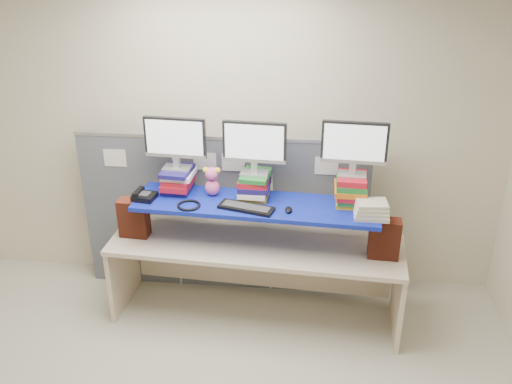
# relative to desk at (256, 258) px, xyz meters

# --- Properties ---
(room) EXTENTS (5.00, 4.00, 2.80)m
(room) POSITION_rel_desk_xyz_m (-0.33, -1.36, 0.80)
(room) COLOR beige
(room) RESTS_ON ground
(cubicle_partition) EXTENTS (2.60, 0.06, 1.53)m
(cubicle_partition) POSITION_rel_desk_xyz_m (-0.33, 0.42, 0.17)
(cubicle_partition) COLOR #4B4F59
(cubicle_partition) RESTS_ON ground
(desk) EXTENTS (2.50, 0.89, 0.75)m
(desk) POSITION_rel_desk_xyz_m (0.00, 0.00, 0.00)
(desk) COLOR beige
(desk) RESTS_ON ground
(brick_pier_left) EXTENTS (0.25, 0.15, 0.33)m
(brick_pier_left) POSITION_rel_desk_xyz_m (-1.04, 0.02, 0.32)
(brick_pier_left) COLOR maroon
(brick_pier_left) RESTS_ON desk
(brick_pier_right) EXTENTS (0.25, 0.15, 0.33)m
(brick_pier_right) POSITION_rel_desk_xyz_m (1.03, -0.12, 0.32)
(brick_pier_right) COLOR maroon
(brick_pier_right) RESTS_ON desk
(blue_board) EXTENTS (2.02, 0.64, 0.04)m
(blue_board) POSITION_rel_desk_xyz_m (0.00, -0.00, 0.50)
(blue_board) COLOR #0A0E86
(blue_board) RESTS_ON brick_pier_left
(book_stack_left) EXTENTS (0.27, 0.32, 0.20)m
(book_stack_left) POSITION_rel_desk_xyz_m (-0.67, 0.17, 0.62)
(book_stack_left) COLOR navy
(book_stack_left) RESTS_ON blue_board
(book_stack_center) EXTENTS (0.27, 0.32, 0.21)m
(book_stack_center) POSITION_rel_desk_xyz_m (-0.03, 0.12, 0.62)
(book_stack_center) COLOR #BB9419
(book_stack_center) RESTS_ON blue_board
(book_stack_right) EXTENTS (0.27, 0.31, 0.25)m
(book_stack_right) POSITION_rel_desk_xyz_m (0.76, 0.07, 0.65)
(book_stack_right) COLOR #BB9419
(book_stack_right) RESTS_ON blue_board
(monitor_left) EXTENTS (0.51, 0.16, 0.44)m
(monitor_left) POSITION_rel_desk_xyz_m (-0.68, 0.17, 0.98)
(monitor_left) COLOR #ABABB0
(monitor_left) RESTS_ON book_stack_left
(monitor_center) EXTENTS (0.51, 0.16, 0.44)m
(monitor_center) POSITION_rel_desk_xyz_m (-0.02, 0.12, 0.98)
(monitor_center) COLOR #ABABB0
(monitor_center) RESTS_ON book_stack_center
(monitor_right) EXTENTS (0.51, 0.16, 0.44)m
(monitor_right) POSITION_rel_desk_xyz_m (0.76, 0.07, 1.02)
(monitor_right) COLOR #ABABB0
(monitor_right) RESTS_ON book_stack_right
(keyboard) EXTENTS (0.47, 0.26, 0.03)m
(keyboard) POSITION_rel_desk_xyz_m (-0.07, -0.11, 0.53)
(keyboard) COLOR black
(keyboard) RESTS_ON blue_board
(mouse) EXTENTS (0.07, 0.11, 0.03)m
(mouse) POSITION_rel_desk_xyz_m (0.27, -0.12, 0.54)
(mouse) COLOR black
(mouse) RESTS_ON blue_board
(desk_phone) EXTENTS (0.20, 0.19, 0.08)m
(desk_phone) POSITION_rel_desk_xyz_m (-0.93, -0.01, 0.55)
(desk_phone) COLOR black
(desk_phone) RESTS_ON blue_board
(headset) EXTENTS (0.23, 0.23, 0.02)m
(headset) POSITION_rel_desk_xyz_m (-0.53, -0.11, 0.53)
(headset) COLOR black
(headset) RESTS_ON blue_board
(plush_toy) EXTENTS (0.15, 0.11, 0.25)m
(plush_toy) POSITION_rel_desk_xyz_m (-0.38, 0.11, 0.65)
(plush_toy) COLOR #E8589D
(plush_toy) RESTS_ON blue_board
(binder_stack) EXTENTS (0.27, 0.22, 0.13)m
(binder_stack) POSITION_rel_desk_xyz_m (0.91, -0.14, 0.58)
(binder_stack) COLOR beige
(binder_stack) RESTS_ON blue_board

